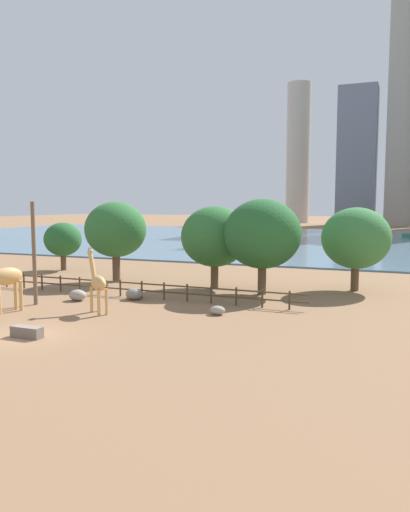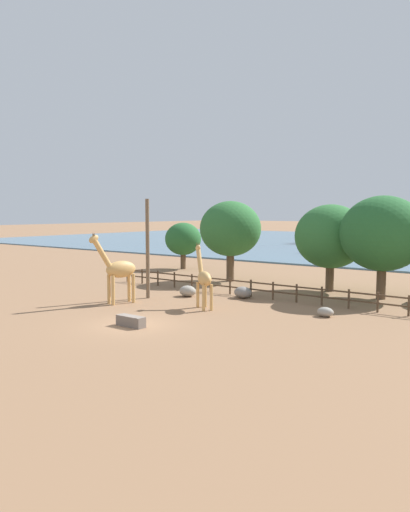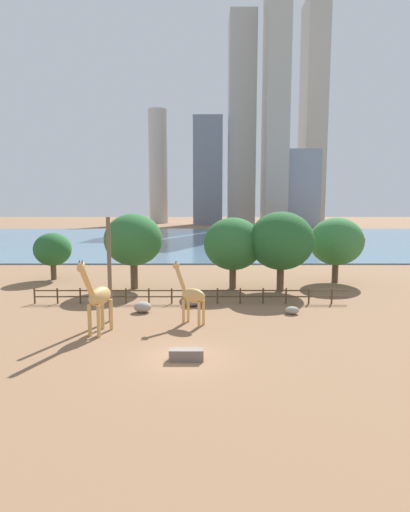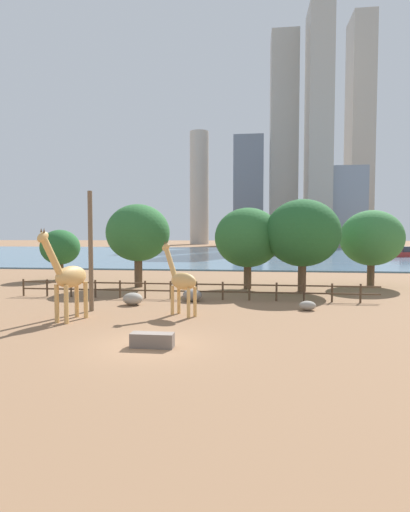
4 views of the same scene
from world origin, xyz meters
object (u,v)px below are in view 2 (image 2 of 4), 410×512
Objects in this scene: tree_center_broad at (183,239)px; tree_right_small at (331,237)px; boulder_near_fence at (243,292)px; tree_right_tall at (230,229)px; giraffe_companion at (118,269)px; feeding_trough at (131,321)px; tree_left_large at (383,234)px; giraffe_tall at (204,278)px; utility_pole at (148,249)px; boulder_by_pole at (188,291)px; boulder_small at (325,312)px.

tree_right_small reaches higher than tree_center_broad.
tree_right_tall reaches higher than boulder_near_fence.
tree_right_small is at bearing 161.25° from giraffe_companion.
feeding_trough is at bearing -89.68° from boulder_near_fence.
tree_left_large is 14.17m from tree_right_tall.
tree_left_large is at bearing 148.11° from giraffe_companion.
utility_pole reaches higher than giraffe_tall.
utility_pole is at bearing -142.97° from boulder_near_fence.
utility_pole is at bearing -128.97° from boulder_by_pole.
tree_right_small is at bearing 112.19° from boulder_small.
tree_right_small is at bearing -71.89° from giraffe_tall.
tree_right_small is (9.43, 14.06, 2.00)m from giraffe_companion.
boulder_near_fence is (-0.12, 4.88, -1.59)m from giraffe_tall.
boulder_near_fence reaches higher than feeding_trough.
boulder_by_pole is 18.40m from tree_center_broad.
tree_center_broad is (-15.73, 23.26, 3.03)m from feeding_trough.
tree_left_large is at bearing 36.13° from utility_pole.
giraffe_companion is 3.76× the size of boulder_by_pole.
boulder_small is at bearing -34.64° from tree_right_tall.
utility_pole is 1.00× the size of tree_right_tall.
boulder_small is at bearing -17.68° from boulder_near_fence.
giraffe_tall is at bearing -6.51° from utility_pole.
feeding_trough is at bearing 124.70° from giraffe_tall.
tree_right_tall reaches higher than giraffe_tall.
giraffe_companion is at bearing -160.58° from boulder_small.
tree_left_large is (8.16, 17.34, 4.49)m from feeding_trough.
boulder_near_fence is at bearing 37.03° from utility_pole.
tree_right_small is (3.76, 6.97, 3.97)m from boulder_near_fence.
feeding_trough is 0.24× the size of tree_left_large.
tree_left_large is 1.08× the size of tree_right_small.
boulder_small is 0.14× the size of tree_right_tall.
giraffe_tall is 13.75m from tree_left_large.
tree_right_tall is at bearing 130.53° from boulder_near_fence.
boulder_small is 0.20× the size of tree_center_broad.
feeding_trough is at bearing -129.74° from boulder_small.
giraffe_companion is at bearing -136.99° from tree_left_large.
tree_right_tall is (-5.90, 6.90, 4.37)m from boulder_near_fence.
tree_left_large reaches higher than feeding_trough.
tree_center_broad is (-15.78, 16.67, 1.31)m from giraffe_tall.
tree_left_large reaches higher than boulder_small.
feeding_trough is at bearing -115.21° from tree_left_large.
giraffe_tall is 0.86× the size of giraffe_companion.
boulder_near_fence is 0.26× the size of tree_center_broad.
tree_right_tall reaches higher than tree_center_broad.
boulder_near_fence is 11.00m from tree_left_large.
boulder_by_pole reaches higher than feeding_trough.
giraffe_companion is 19.15m from tree_left_large.
giraffe_tall is 0.58× the size of tree_right_tall.
utility_pole is 4.07× the size of feeding_trough.
tree_center_broad reaches higher than giraffe_tall.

